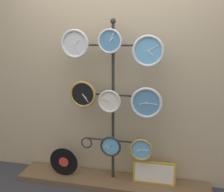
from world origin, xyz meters
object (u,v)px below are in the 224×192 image
clock_top_right (148,51)px  vinyl_record (64,162)px  clock_middle_center (109,101)px  clock_top_center (110,41)px  clock_bottom_right (141,150)px  clock_middle_right (146,103)px  clock_top_left (75,44)px  display_stand (113,137)px  picture_frame (154,173)px  clock_bottom_center (110,146)px  clock_middle_left (83,94)px

clock_top_right → vinyl_record: (-0.94, 0.02, -1.30)m
clock_middle_center → clock_top_center: bearing=91.0°
clock_top_right → clock_bottom_right: size_ratio=1.25×
clock_middle_right → vinyl_record: bearing=-179.9°
clock_top_center → clock_bottom_right: bearing=-1.2°
clock_top_left → clock_middle_center: size_ratio=1.21×
clock_middle_right → vinyl_record: (-0.94, -0.00, -0.77)m
display_stand → clock_top_center: bearing=-99.6°
vinyl_record → picture_frame: 1.05m
clock_bottom_right → display_stand: bearing=164.8°
clock_top_center → clock_top_left: bearing=-178.3°
clock_middle_center → clock_bottom_center: size_ratio=1.07×
clock_middle_center → picture_frame: size_ratio=0.53×
clock_top_right → vinyl_record: bearing=178.9°
clock_top_left → clock_top_right: clock_top_left is taller
clock_middle_center → picture_frame: 0.95m
display_stand → clock_top_left: size_ratio=6.14×
vinyl_record → picture_frame: bearing=3.1°
clock_top_center → clock_bottom_center: size_ratio=1.08×
vinyl_record → clock_bottom_right: bearing=0.5°
clock_top_left → clock_middle_right: size_ratio=0.92×
clock_top_left → clock_middle_left: size_ratio=1.02×
clock_top_left → clock_top_center: bearing=1.7°
clock_top_left → clock_top_right: bearing=-1.6°
clock_top_center → vinyl_record: clock_top_center is taller
clock_middle_right → display_stand: bearing=165.3°
clock_top_center → clock_middle_right: clock_top_center is taller
clock_bottom_right → vinyl_record: clock_bottom_right is taller
clock_top_center → display_stand: bearing=80.4°
clock_top_left → picture_frame: (0.86, 0.05, -1.40)m
vinyl_record → clock_top_left: bearing=1.1°
clock_top_right → clock_middle_center: (-0.39, 0.01, -0.53)m
clock_bottom_right → clock_top_right: bearing=-32.4°
clock_top_left → picture_frame: clock_top_left is taller
display_stand → clock_middle_right: bearing=-14.7°
clock_top_left → clock_middle_right: (0.76, -0.00, -0.58)m
display_stand → clock_middle_left: size_ratio=6.25×
clock_top_left → picture_frame: size_ratio=0.65×
clock_middle_center → picture_frame: bearing=7.7°
vinyl_record → display_stand: bearing=9.8°
clock_top_center → clock_bottom_center: 1.13m
display_stand → picture_frame: size_ratio=3.96×
clock_top_right → vinyl_record: size_ratio=0.91×
clock_middle_left → vinyl_record: size_ratio=0.86×
clock_middle_center → vinyl_record: 0.95m
display_stand → clock_top_center: display_stand is taller
clock_top_center → clock_bottom_center: bearing=-71.9°
clock_middle_left → clock_middle_center: (0.30, -0.03, -0.05)m
picture_frame → clock_top_center: bearing=-175.2°
clock_top_right → picture_frame: clock_top_right is taller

